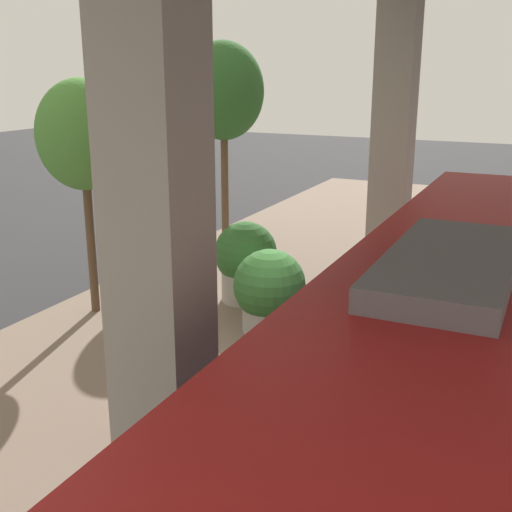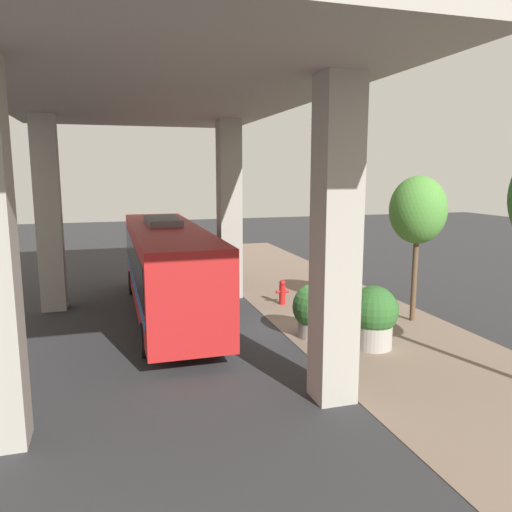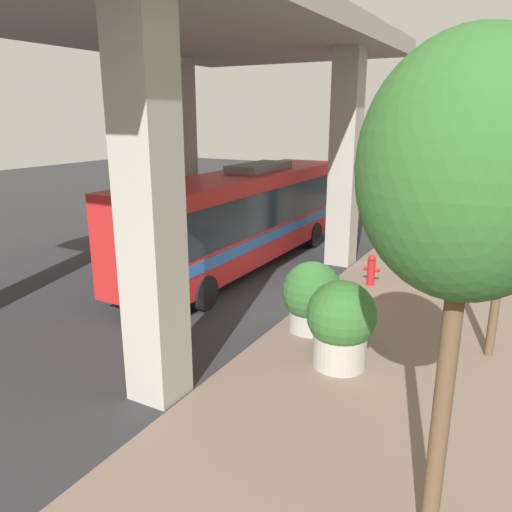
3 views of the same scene
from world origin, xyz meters
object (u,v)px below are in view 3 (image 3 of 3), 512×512
at_px(planter_front, 312,297).
at_px(street_tree_far, 470,172).
at_px(bus, 243,213).
at_px(planter_middle, 341,323).
at_px(fire_hydrant, 371,270).

distance_m(planter_front, street_tree_far, 7.51).
height_order(bus, planter_front, bus).
bearing_deg(planter_middle, street_tree_far, 123.99).
xyz_separation_m(fire_hydrant, street_tree_far, (-3.52, 9.30, 4.15)).
xyz_separation_m(bus, planter_front, (-4.24, 3.87, -1.04)).
bearing_deg(planter_front, bus, -42.38).
xyz_separation_m(bus, fire_hydrant, (-4.55, -0.19, -1.41)).
bearing_deg(planter_middle, bus, -43.96).
height_order(fire_hydrant, planter_middle, planter_middle).
bearing_deg(bus, fire_hydrant, -177.65).
xyz_separation_m(fire_hydrant, planter_front, (0.31, 4.06, 0.37)).
bearing_deg(fire_hydrant, street_tree_far, 110.71).
relative_size(bus, fire_hydrant, 11.49).
height_order(fire_hydrant, planter_front, planter_front).
height_order(bus, fire_hydrant, bus).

